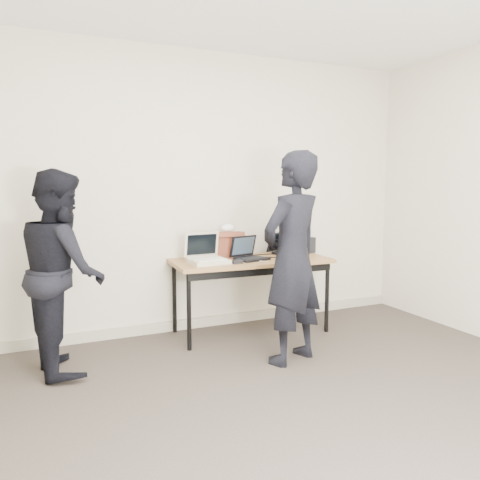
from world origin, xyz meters
TOP-DOWN VIEW (x-y plane):
  - room at (0.00, 0.00)m, footprint 4.60×4.60m
  - desk at (0.34, 1.89)m, footprint 1.53×0.71m
  - laptop_beige at (-0.11, 1.87)m, footprint 0.36×0.35m
  - laptop_center at (0.32, 1.89)m, footprint 0.35×0.34m
  - laptop_right at (0.81, 2.08)m, footprint 0.39×0.38m
  - leather_satchel at (0.17, 2.12)m, footprint 0.38×0.22m
  - tissue at (0.20, 2.12)m, footprint 0.14×0.11m
  - equipment_box at (0.98, 2.08)m, footprint 0.30×0.26m
  - power_brick at (0.13, 1.72)m, footprint 0.09×0.06m
  - cables at (0.39, 1.88)m, footprint 1.15×0.41m
  - person_typist at (0.33, 1.10)m, footprint 0.73×0.61m
  - person_observer at (-1.36, 1.68)m, footprint 0.67×0.81m
  - baseboard at (0.00, 2.23)m, footprint 4.50×0.03m

SIDE VIEW (x-z plane):
  - baseboard at x=0.00m, z-range 0.00..0.10m
  - desk at x=0.34m, z-range 0.30..1.02m
  - cables at x=0.39m, z-range 0.72..0.73m
  - power_brick at x=0.13m, z-range 0.72..0.75m
  - laptop_right at x=0.81m, z-range 0.66..0.88m
  - laptop_center at x=0.32m, z-range 0.66..0.88m
  - laptop_beige at x=-0.11m, z-range 0.64..0.91m
  - person_observer at x=-1.36m, z-range 0.00..1.55m
  - equipment_box at x=0.98m, z-range 0.72..0.88m
  - leather_satchel at x=0.17m, z-range 0.72..0.97m
  - person_typist at x=0.33m, z-range 0.00..1.70m
  - tissue at x=0.20m, z-range 0.97..1.04m
  - room at x=0.00m, z-range -0.05..2.75m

